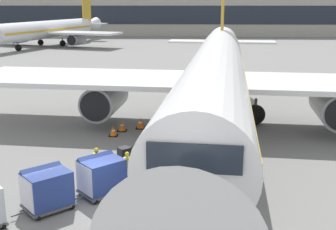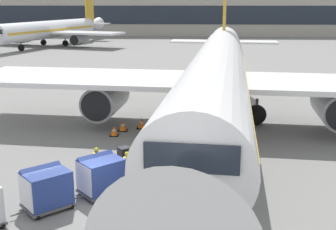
# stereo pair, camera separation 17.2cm
# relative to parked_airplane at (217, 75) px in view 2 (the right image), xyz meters

# --- Properties ---
(ground_plane) EXTENTS (600.00, 600.00, 0.00)m
(ground_plane) POSITION_rel_parked_airplane_xyz_m (-5.59, -13.47, -3.90)
(ground_plane) COLOR slate
(parked_airplane) EXTENTS (37.46, 47.72, 15.95)m
(parked_airplane) POSITION_rel_parked_airplane_xyz_m (0.00, 0.00, 0.00)
(parked_airplane) COLOR white
(parked_airplane) RESTS_ON ground
(belt_loader) EXTENTS (4.84, 4.30, 3.16)m
(belt_loader) POSITION_rel_parked_airplane_xyz_m (-4.31, -8.77, -3.01)
(belt_loader) COLOR #A3A8B2
(belt_loader) RESTS_ON ground
(baggage_cart_lead) EXTENTS (2.56, 2.53, 1.91)m
(baggage_cart_lead) POSITION_rel_parked_airplane_xyz_m (-6.16, -12.08, -2.90)
(baggage_cart_lead) COLOR #515156
(baggage_cart_lead) RESTS_ON ground
(baggage_cart_second) EXTENTS (2.56, 2.53, 1.91)m
(baggage_cart_second) POSITION_rel_parked_airplane_xyz_m (-8.28, -13.72, -2.90)
(baggage_cart_second) COLOR #515156
(baggage_cart_second) RESTS_ON ground
(ground_crew_by_loader) EXTENTS (0.57, 0.26, 1.74)m
(ground_crew_by_loader) POSITION_rel_parked_airplane_xyz_m (-4.11, -9.24, -2.90)
(ground_crew_by_loader) COLOR black
(ground_crew_by_loader) RESTS_ON ground
(ground_crew_by_carts) EXTENTS (0.54, 0.37, 1.74)m
(ground_crew_by_carts) POSITION_rel_parked_airplane_xyz_m (-3.83, -11.30, -2.90)
(ground_crew_by_carts) COLOR #514C42
(ground_crew_by_carts) RESTS_ON ground
(ground_crew_marshaller) EXTENTS (0.54, 0.36, 1.74)m
(ground_crew_marshaller) POSITION_rel_parked_airplane_xyz_m (-6.73, -10.32, -2.90)
(ground_crew_marshaller) COLOR #514C42
(ground_crew_marshaller) RESTS_ON ground
(ground_crew_wingwalker) EXTENTS (0.57, 0.27, 1.74)m
(ground_crew_wingwalker) POSITION_rel_parked_airplane_xyz_m (-5.07, -10.88, -2.90)
(ground_crew_wingwalker) COLOR black
(ground_crew_wingwalker) RESTS_ON ground
(safety_cone_engine_keepout) EXTENTS (0.68, 0.68, 0.77)m
(safety_cone_engine_keepout) POSITION_rel_parked_airplane_xyz_m (-6.73, -1.48, -3.52)
(safety_cone_engine_keepout) COLOR black
(safety_cone_engine_keepout) RESTS_ON ground
(safety_cone_wingtip) EXTENTS (0.61, 0.61, 0.70)m
(safety_cone_wingtip) POSITION_rel_parked_airplane_xyz_m (-7.15, -2.72, -3.56)
(safety_cone_wingtip) COLOR black
(safety_cone_wingtip) RESTS_ON ground
(safety_cone_nose_mark) EXTENTS (0.71, 0.71, 0.79)m
(safety_cone_nose_mark) POSITION_rel_parked_airplane_xyz_m (-5.46, -0.77, -3.51)
(safety_cone_nose_mark) COLOR black
(safety_cone_nose_mark) RESTS_ON ground
(apron_guidance_line_lead_in) EXTENTS (0.20, 110.00, 0.01)m
(apron_guidance_line_lead_in) POSITION_rel_parked_airplane_xyz_m (0.25, -0.84, -3.89)
(apron_guidance_line_lead_in) COLOR yellow
(apron_guidance_line_lead_in) RESTS_ON ground
(terminal_building) EXTENTS (134.77, 17.82, 11.43)m
(terminal_building) POSITION_rel_parked_airplane_xyz_m (-14.09, 95.65, 1.77)
(terminal_building) COLOR #A8A399
(terminal_building) RESTS_ON ground
(distant_airplane) EXTENTS (31.54, 39.78, 13.54)m
(distant_airplane) POSITION_rel_parked_airplane_xyz_m (-30.90, 59.36, -0.52)
(distant_airplane) COLOR silver
(distant_airplane) RESTS_ON ground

